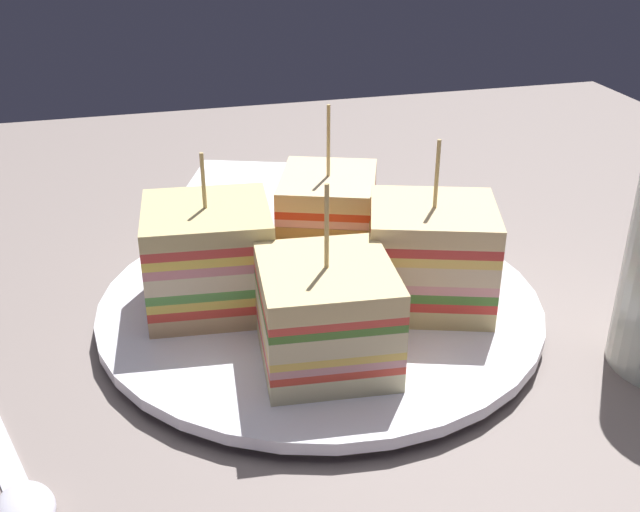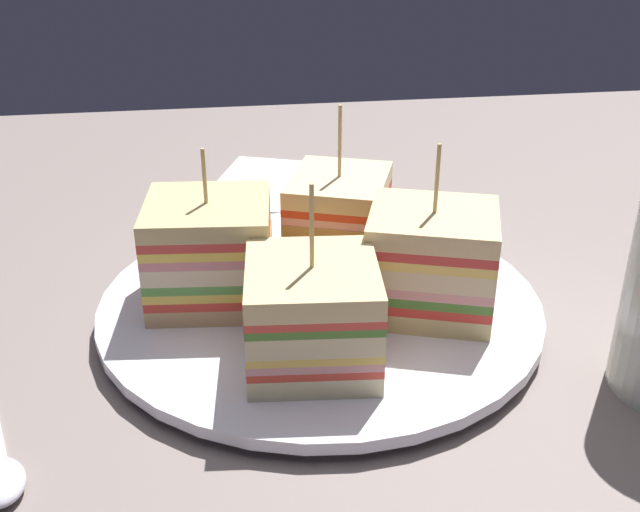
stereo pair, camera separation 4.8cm
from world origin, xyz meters
TOP-DOWN VIEW (x-y plane):
  - ground_plane at (0.00, 0.00)cm, footprint 101.71×98.73cm
  - plate at (0.00, 0.00)cm, footprint 27.89×27.89cm
  - sandwich_wedge_0 at (6.41, -2.15)cm, footprint 9.27×8.72cm
  - sandwich_wedge_1 at (2.24, 6.37)cm, footprint 8.59×9.29cm
  - sandwich_wedge_2 at (-6.69, 1.02)cm, footprint 8.19×7.75cm
  - sandwich_wedge_3 at (-1.39, -6.61)cm, footprint 7.66×8.15cm
  - chip_pile at (-0.54, -0.87)cm, footprint 6.83×7.22cm
  - napkin at (0.92, 22.39)cm, footprint 17.74×16.75cm

SIDE VIEW (x-z plane):
  - ground_plane at x=0.00cm, z-range -1.80..0.00cm
  - napkin at x=0.92cm, z-range 0.00..0.50cm
  - plate at x=0.00cm, z-range 0.14..1.46cm
  - chip_pile at x=-0.54cm, z-range 1.17..3.77cm
  - sandwich_wedge_1 at x=2.24cm, z-range -1.17..9.47cm
  - sandwich_wedge_3 at x=-1.39cm, z-range -1.03..9.43cm
  - sandwich_wedge_0 at x=6.41cm, z-range -0.79..9.87cm
  - sandwich_wedge_2 at x=-6.69cm, z-range -0.40..9.56cm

